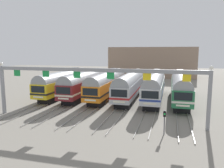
# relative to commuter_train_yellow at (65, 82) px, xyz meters

# --- Properties ---
(ground_plane) EXTENTS (160.00, 160.00, 0.00)m
(ground_plane) POSITION_rel_commuter_train_yellow_xyz_m (10.61, 0.00, -2.69)
(ground_plane) COLOR gray
(track_bed) EXTENTS (22.72, 70.00, 0.15)m
(track_bed) POSITION_rel_commuter_train_yellow_xyz_m (10.61, 17.00, -2.61)
(track_bed) COLOR gray
(track_bed) RESTS_ON ground
(commuter_train_yellow) EXTENTS (2.88, 18.06, 5.05)m
(commuter_train_yellow) POSITION_rel_commuter_train_yellow_xyz_m (0.00, 0.00, 0.00)
(commuter_train_yellow) COLOR gold
(commuter_train_yellow) RESTS_ON ground
(commuter_train_maroon) EXTENTS (2.88, 18.06, 4.77)m
(commuter_train_maroon) POSITION_rel_commuter_train_yellow_xyz_m (4.24, -0.00, -0.00)
(commuter_train_maroon) COLOR maroon
(commuter_train_maroon) RESTS_ON ground
(commuter_train_orange) EXTENTS (2.88, 18.06, 5.05)m
(commuter_train_orange) POSITION_rel_commuter_train_yellow_xyz_m (8.49, 0.00, 0.00)
(commuter_train_orange) COLOR orange
(commuter_train_orange) RESTS_ON ground
(commuter_train_stainless) EXTENTS (2.88, 18.06, 4.77)m
(commuter_train_stainless) POSITION_rel_commuter_train_yellow_xyz_m (12.73, -0.00, -0.00)
(commuter_train_stainless) COLOR #B2B5BA
(commuter_train_stainless) RESTS_ON ground
(commuter_train_silver) EXTENTS (2.88, 18.06, 5.05)m
(commuter_train_silver) POSITION_rel_commuter_train_yellow_xyz_m (16.97, 0.00, 0.00)
(commuter_train_silver) COLOR silver
(commuter_train_silver) RESTS_ON ground
(commuter_train_green) EXTENTS (2.88, 18.06, 5.05)m
(commuter_train_green) POSITION_rel_commuter_train_yellow_xyz_m (21.22, 0.00, 0.00)
(commuter_train_green) COLOR #236B42
(commuter_train_green) RESTS_ON ground
(catenary_gantry) EXTENTS (26.46, 0.44, 6.97)m
(catenary_gantry) POSITION_rel_commuter_train_yellow_xyz_m (10.61, -13.50, 2.68)
(catenary_gantry) COLOR gray
(catenary_gantry) RESTS_ON ground
(yard_signal_mast) EXTENTS (0.28, 0.35, 2.55)m
(yard_signal_mast) POSITION_rel_commuter_train_yellow_xyz_m (19.09, -16.04, -0.90)
(yard_signal_mast) COLOR #59595E
(yard_signal_mast) RESTS_ON ground
(maintenance_building) EXTENTS (27.73, 10.00, 9.73)m
(maintenance_building) POSITION_rel_commuter_train_yellow_xyz_m (13.48, 36.99, 2.18)
(maintenance_building) COLOR gray
(maintenance_building) RESTS_ON ground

